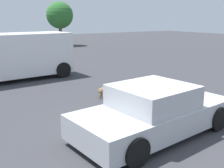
{
  "coord_description": "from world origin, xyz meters",
  "views": [
    {
      "loc": [
        -4.19,
        -4.9,
        2.92
      ],
      "look_at": [
        0.24,
        1.92,
        0.9
      ],
      "focal_mm": 43.17,
      "sensor_mm": 36.0,
      "label": 1
    }
  ],
  "objects": [
    {
      "name": "van_white",
      "position": [
        -1.02,
        8.29,
        1.18
      ],
      "size": [
        5.15,
        2.45,
        2.19
      ],
      "rotation": [
        0.0,
        0.0,
        0.07
      ],
      "color": "white",
      "rests_on": "ground_plane"
    },
    {
      "name": "ground_plane",
      "position": [
        0.0,
        0.0,
        0.0
      ],
      "size": [
        80.0,
        80.0,
        0.0
      ],
      "primitive_type": "plane",
      "color": "#38383D"
    },
    {
      "name": "sedan_foreground",
      "position": [
        0.21,
        -0.08,
        0.6
      ],
      "size": [
        4.5,
        2.27,
        1.3
      ],
      "rotation": [
        0.0,
        0.0,
        0.09
      ],
      "color": "#B7BABF",
      "rests_on": "ground_plane"
    },
    {
      "name": "dog",
      "position": [
        0.71,
        3.29,
        0.28
      ],
      "size": [
        0.53,
        0.54,
        0.45
      ],
      "rotation": [
        0.0,
        0.0,
        3.96
      ],
      "color": "olive",
      "rests_on": "ground_plane"
    },
    {
      "name": "tree_back_left",
      "position": [
        6.97,
        22.27,
        3.13
      ],
      "size": [
        2.77,
        2.77,
        4.53
      ],
      "color": "brown",
      "rests_on": "ground_plane"
    }
  ]
}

